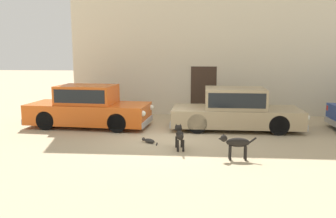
% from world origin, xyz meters
% --- Properties ---
extents(ground_plane, '(80.00, 80.00, 0.00)m').
position_xyz_m(ground_plane, '(0.00, 0.00, 0.00)').
color(ground_plane, tan).
extents(parked_sedan_nearest, '(4.59, 2.02, 1.52)m').
position_xyz_m(parked_sedan_nearest, '(-2.96, 1.45, 0.75)').
color(parked_sedan_nearest, '#D15619').
rests_on(parked_sedan_nearest, ground_plane).
extents(parked_sedan_second, '(4.62, 1.88, 1.47)m').
position_xyz_m(parked_sedan_second, '(2.33, 1.48, 0.72)').
color(parked_sedan_second, tan).
rests_on(parked_sedan_second, ground_plane).
extents(apartment_block, '(16.40, 5.07, 8.87)m').
position_xyz_m(apartment_block, '(3.73, 6.73, 4.44)').
color(apartment_block, beige).
rests_on(apartment_block, ground_plane).
extents(stray_dog_spotted, '(0.32, 1.07, 0.66)m').
position_xyz_m(stray_dog_spotted, '(0.49, -1.22, 0.42)').
color(stray_dog_spotted, black).
rests_on(stray_dog_spotted, ground_plane).
extents(stray_dog_tan, '(0.97, 0.21, 0.67)m').
position_xyz_m(stray_dog_tan, '(1.95, -2.09, 0.43)').
color(stray_dog_tan, black).
rests_on(stray_dog_tan, ground_plane).
extents(stray_cat, '(0.51, 0.45, 0.15)m').
position_xyz_m(stray_cat, '(-0.46, -0.68, 0.07)').
color(stray_cat, '#2D2B28').
rests_on(stray_cat, ground_plane).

